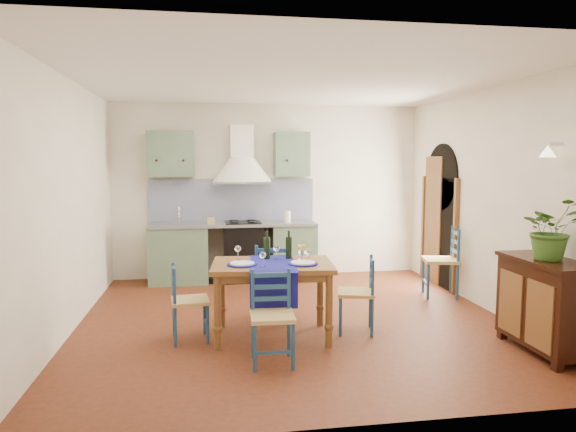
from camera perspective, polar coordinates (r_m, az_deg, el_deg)
The scene contains 13 objects.
floor at distance 6.23m, azimuth 0.69°, elevation -11.48°, with size 5.00×5.00×0.00m, color #47200F.
back_wall at distance 8.21m, azimuth -5.22°, elevation 0.22°, with size 5.00×0.96×2.80m.
right_wall at distance 7.08m, azimuth 20.63°, elevation 1.28°, with size 0.26×5.00×2.80m.
left_wall at distance 6.07m, azimuth -23.27°, elevation 1.05°, with size 0.04×5.00×2.80m, color white.
ceiling at distance 6.02m, azimuth 0.72°, elevation 14.92°, with size 5.00×5.00×0.01m, color white.
dining_table at distance 5.49m, azimuth -1.71°, elevation -6.20°, with size 1.34×1.03×1.12m.
chair_near at distance 4.86m, azimuth -1.78°, elevation -11.07°, with size 0.42×0.42×0.86m.
chair_far at distance 6.11m, azimuth -1.69°, elevation -7.18°, with size 0.49×0.49×0.93m.
chair_left at distance 5.54m, azimuth -11.12°, elevation -9.31°, with size 0.42×0.42×0.81m.
chair_right at distance 5.75m, azimuth 7.87°, elevation -8.52°, with size 0.48×0.48×0.84m.
chair_spare at distance 7.49m, azimuth 16.84°, elevation -4.79°, with size 0.55×0.55×0.97m.
sideboard at distance 5.68m, azimuth 26.71°, elevation -8.54°, with size 0.50×1.05×0.94m.
potted_plant at distance 5.53m, azimuth 27.16°, elevation -1.29°, with size 0.54×0.47×0.60m, color #335D1F.
Camera 1 is at (-1.00, -5.86, 1.87)m, focal length 32.00 mm.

